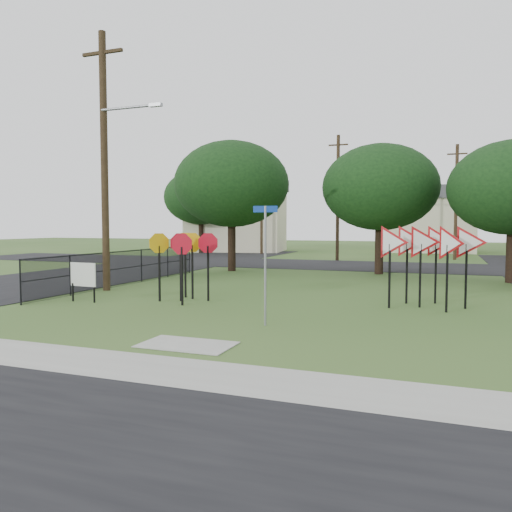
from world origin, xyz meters
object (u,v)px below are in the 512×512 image
at_px(street_name_sign, 265,257).
at_px(stop_sign_cluster, 185,250).
at_px(info_board, 83,276).
at_px(yield_sign_cluster, 428,246).

height_order(street_name_sign, stop_sign_cluster, street_name_sign).
height_order(street_name_sign, info_board, street_name_sign).
relative_size(stop_sign_cluster, info_board, 1.76).
relative_size(street_name_sign, yield_sign_cluster, 0.92).
bearing_deg(stop_sign_cluster, info_board, -154.99).
relative_size(yield_sign_cluster, info_board, 2.53).
relative_size(street_name_sign, stop_sign_cluster, 1.32).
distance_m(stop_sign_cluster, yield_sign_cluster, 7.91).
distance_m(street_name_sign, info_board, 7.26).
xyz_separation_m(street_name_sign, info_board, (-7.03, 1.58, -0.87)).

